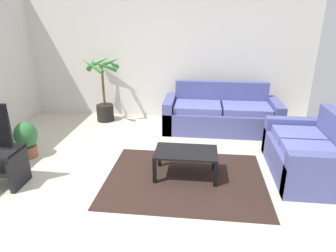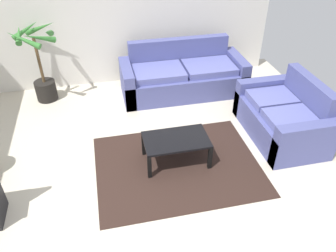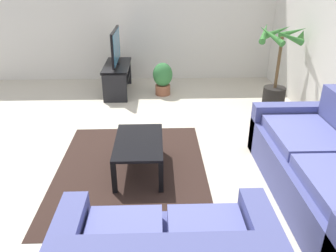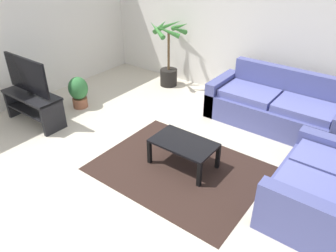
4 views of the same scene
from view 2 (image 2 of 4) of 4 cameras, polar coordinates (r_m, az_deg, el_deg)
ground_plane at (r=4.30m, az=-4.84°, el=-10.69°), size 6.60×6.60×0.00m
wall_back at (r=6.22m, az=-9.90°, el=18.82°), size 6.00×0.06×2.70m
couch_main at (r=6.12m, az=2.53°, el=8.41°), size 2.20×0.90×0.90m
couch_loveseat at (r=5.27m, az=19.07°, el=1.32°), size 0.90×1.47×0.90m
coffee_table at (r=4.46m, az=1.39°, el=-2.76°), size 0.87×0.53×0.39m
area_rug at (r=4.59m, az=1.63°, el=-6.70°), size 2.20×1.70×0.01m
potted_palm at (r=6.13m, az=-20.87°, el=9.11°), size 0.74×0.80×1.35m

